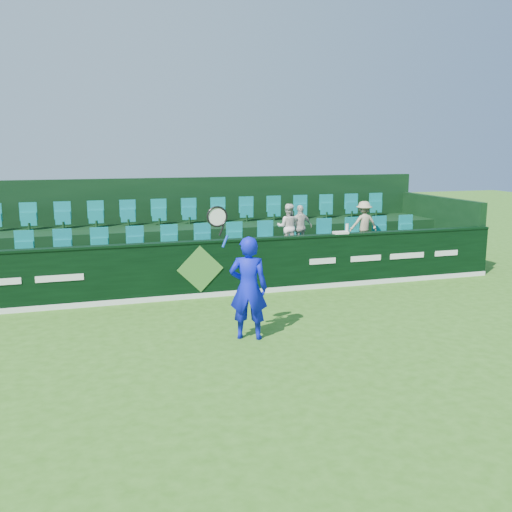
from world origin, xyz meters
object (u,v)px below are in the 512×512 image
object	(u,v)px
spectator_middle	(300,227)
towel	(341,233)
spectator_left	(288,227)
drinks_bottle	(347,229)
tennis_player	(248,287)
spectator_right	(364,223)

from	to	relation	value
spectator_middle	towel	distance (m)	1.29
spectator_left	drinks_bottle	bearing A→B (deg)	159.72
tennis_player	towel	xyz separation A→B (m)	(3.38, 3.16, 0.41)
spectator_left	towel	distance (m)	1.49
spectator_right	drinks_bottle	bearing A→B (deg)	48.75
spectator_middle	spectator_right	world-z (taller)	spectator_right
spectator_left	spectator_middle	xyz separation A→B (m)	(0.35, 0.00, -0.02)
spectator_left	spectator_right	bearing A→B (deg)	-156.35
tennis_player	spectator_middle	size ratio (longest dim) A/B	2.16
spectator_middle	drinks_bottle	xyz separation A→B (m)	(0.81, -1.12, 0.08)
tennis_player	spectator_right	bearing A→B (deg)	42.83
tennis_player	spectator_left	world-z (taller)	tennis_player
spectator_left	towel	world-z (taller)	spectator_left
spectator_right	drinks_bottle	xyz separation A→B (m)	(-1.06, -1.12, 0.06)
tennis_player	drinks_bottle	bearing A→B (deg)	41.64
spectator_right	tennis_player	bearing A→B (deg)	45.10
towel	tennis_player	bearing A→B (deg)	-136.92
tennis_player	spectator_middle	distance (m)	5.10
spectator_left	drinks_bottle	size ratio (longest dim) A/B	5.00
spectator_middle	spectator_right	distance (m)	1.87
spectator_left	towel	xyz separation A→B (m)	(0.99, -1.12, -0.04)
spectator_left	spectator_middle	distance (m)	0.35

